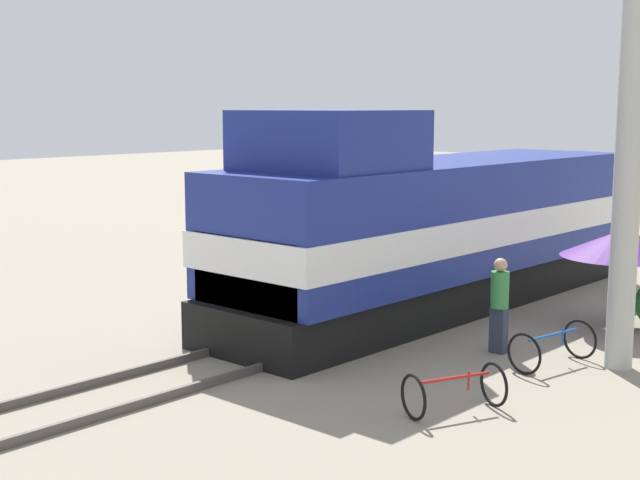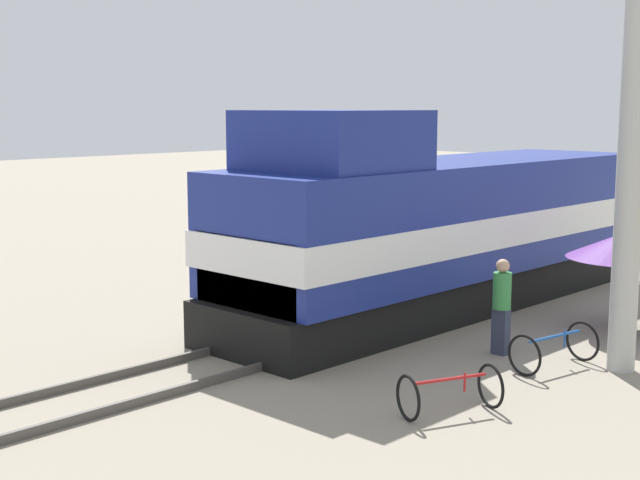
% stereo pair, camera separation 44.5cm
% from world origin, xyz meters
% --- Properties ---
extents(ground_plane, '(120.00, 120.00, 0.00)m').
position_xyz_m(ground_plane, '(0.00, 0.00, 0.00)').
color(ground_plane, gray).
extents(rail_near, '(0.08, 40.04, 0.15)m').
position_xyz_m(rail_near, '(-0.72, 0.00, 0.07)').
color(rail_near, '#4C4742').
rests_on(rail_near, ground_plane).
extents(rail_far, '(0.08, 40.04, 0.15)m').
position_xyz_m(rail_far, '(0.72, 0.00, 0.07)').
color(rail_far, '#4C4742').
rests_on(rail_far, ground_plane).
extents(locomotive, '(3.24, 12.83, 4.53)m').
position_xyz_m(locomotive, '(0.00, 1.69, 1.86)').
color(locomotive, black).
rests_on(locomotive, ground_plane).
extents(utility_pole, '(1.80, 0.47, 9.46)m').
position_xyz_m(utility_pole, '(5.24, 0.13, 4.77)').
color(utility_pole, '#B2B2AD').
rests_on(utility_pole, ground_plane).
extents(vendor_umbrella, '(2.44, 2.44, 2.07)m').
position_xyz_m(vendor_umbrella, '(3.98, 2.89, 1.79)').
color(vendor_umbrella, '#4C4C4C').
rests_on(vendor_umbrella, ground_plane).
extents(person_bystander, '(0.34, 0.34, 1.81)m').
position_xyz_m(person_bystander, '(3.15, -0.46, 0.99)').
color(person_bystander, '#2D3347').
rests_on(person_bystander, ground_plane).
extents(bicycle, '(1.00, 1.73, 0.74)m').
position_xyz_m(bicycle, '(4.34, -0.58, 0.38)').
color(bicycle, black).
rests_on(bicycle, ground_plane).
extents(bicycle_spare, '(1.22, 1.65, 0.70)m').
position_xyz_m(bicycle_spare, '(4.42, -3.82, 0.36)').
color(bicycle_spare, black).
rests_on(bicycle_spare, ground_plane).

